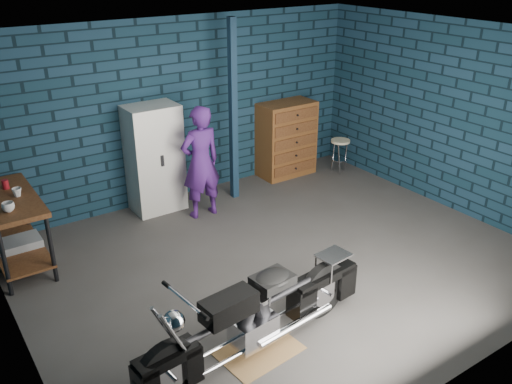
% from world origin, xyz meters
% --- Properties ---
extents(ground, '(6.00, 6.00, 0.00)m').
position_xyz_m(ground, '(0.00, 0.00, 0.00)').
color(ground, '#43413F').
rests_on(ground, ground).
extents(room_walls, '(6.02, 5.01, 2.71)m').
position_xyz_m(room_walls, '(0.00, 0.55, 1.90)').
color(room_walls, '#102836').
rests_on(room_walls, ground).
extents(support_post, '(0.10, 0.10, 2.70)m').
position_xyz_m(support_post, '(0.55, 1.95, 1.35)').
color(support_post, '#12273B').
rests_on(support_post, ground).
extents(workbench, '(0.60, 1.40, 0.91)m').
position_xyz_m(workbench, '(-2.68, 1.74, 0.46)').
color(workbench, brown).
rests_on(workbench, ground).
extents(drip_mat, '(0.83, 0.65, 0.01)m').
position_xyz_m(drip_mat, '(-1.16, -1.19, 0.00)').
color(drip_mat, olive).
rests_on(drip_mat, ground).
extents(motorcycle, '(2.25, 0.82, 0.97)m').
position_xyz_m(motorcycle, '(-1.16, -1.19, 0.49)').
color(motorcycle, black).
rests_on(motorcycle, ground).
extents(person, '(0.60, 0.39, 1.63)m').
position_xyz_m(person, '(-0.17, 1.67, 0.81)').
color(person, '#491E70').
rests_on(person, ground).
extents(storage_bin, '(0.50, 0.35, 0.31)m').
position_xyz_m(storage_bin, '(-2.66, 1.79, 0.16)').
color(storage_bin, '#92969A').
rests_on(storage_bin, ground).
extents(locker, '(0.73, 0.52, 1.57)m').
position_xyz_m(locker, '(-0.62, 2.23, 0.79)').
color(locker, silver).
rests_on(locker, ground).
extents(tool_chest, '(0.94, 0.52, 1.25)m').
position_xyz_m(tool_chest, '(1.77, 2.23, 0.63)').
color(tool_chest, brown).
rests_on(tool_chest, ground).
extents(shop_stool, '(0.39, 0.39, 0.59)m').
position_xyz_m(shop_stool, '(2.57, 1.78, 0.29)').
color(shop_stool, beige).
rests_on(shop_stool, ground).
extents(cup_a, '(0.16, 0.16, 0.11)m').
position_xyz_m(cup_a, '(-2.76, 1.33, 0.96)').
color(cup_a, beige).
rests_on(cup_a, workbench).
extents(cup_b, '(0.13, 0.13, 0.10)m').
position_xyz_m(cup_b, '(-2.58, 1.70, 0.96)').
color(cup_b, beige).
rests_on(cup_b, workbench).
extents(mug_red, '(0.11, 0.11, 0.11)m').
position_xyz_m(mug_red, '(-2.65, 2.01, 0.97)').
color(mug_red, maroon).
rests_on(mug_red, workbench).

